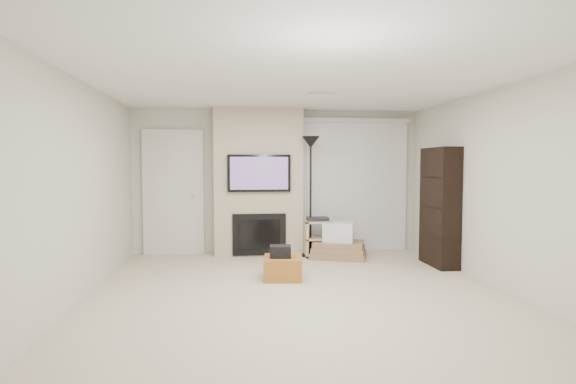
{
  "coord_description": "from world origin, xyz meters",
  "views": [
    {
      "loc": [
        -0.76,
        -5.15,
        1.53
      ],
      "look_at": [
        0.0,
        1.2,
        1.15
      ],
      "focal_mm": 28.0,
      "sensor_mm": 36.0,
      "label": 1
    }
  ],
  "objects": [
    {
      "name": "fireplace_wall",
      "position": [
        -0.35,
        2.54,
        1.24
      ],
      "size": [
        1.5,
        0.47,
        2.5
      ],
      "color": "#C2B093",
      "rests_on": "floor"
    },
    {
      "name": "wall_back",
      "position": [
        0.0,
        2.75,
        1.25
      ],
      "size": [
        5.0,
        0.0,
        2.5
      ],
      "primitive_type": "cube",
      "rotation": [
        1.57,
        0.0,
        0.0
      ],
      "color": "beige",
      "rests_on": "ground"
    },
    {
      "name": "vertical_blinds",
      "position": [
        1.4,
        2.7,
        1.27
      ],
      "size": [
        1.98,
        0.1,
        2.37
      ],
      "color": "silver",
      "rests_on": "floor"
    },
    {
      "name": "entry_door",
      "position": [
        -1.8,
        2.71,
        1.05
      ],
      "size": [
        1.02,
        0.11,
        2.14
      ],
      "color": "silver",
      "rests_on": "floor"
    },
    {
      "name": "ceiling",
      "position": [
        0.0,
        0.0,
        2.5
      ],
      "size": [
        5.0,
        5.5,
        0.0
      ],
      "primitive_type": "cube",
      "color": "white",
      "rests_on": "wall_back"
    },
    {
      "name": "floor",
      "position": [
        0.0,
        0.0,
        0.0
      ],
      "size": [
        5.0,
        5.5,
        0.0
      ],
      "primitive_type": "cube",
      "color": "beige",
      "rests_on": "ground"
    },
    {
      "name": "floor_lamp",
      "position": [
        0.51,
        2.24,
        1.58
      ],
      "size": [
        0.3,
        0.3,
        2.01
      ],
      "color": "black",
      "rests_on": "floor"
    },
    {
      "name": "bookshelf",
      "position": [
        2.34,
        1.32,
        0.9
      ],
      "size": [
        0.3,
        0.8,
        1.8
      ],
      "color": "black",
      "rests_on": "floor"
    },
    {
      "name": "box_stack",
      "position": [
        0.95,
        2.08,
        0.23
      ],
      "size": [
        1.06,
        0.93,
        0.59
      ],
      "color": "#937053",
      "rests_on": "floor"
    },
    {
      "name": "av_stand",
      "position": [
        0.63,
        2.24,
        0.35
      ],
      "size": [
        0.45,
        0.38,
        0.66
      ],
      "color": "#D8BE84",
      "rests_on": "floor"
    },
    {
      "name": "wall_right",
      "position": [
        2.5,
        0.0,
        1.25
      ],
      "size": [
        0.0,
        5.5,
        2.5
      ],
      "primitive_type": "cube",
      "rotation": [
        1.57,
        0.0,
        1.57
      ],
      "color": "beige",
      "rests_on": "ground"
    },
    {
      "name": "ottoman",
      "position": [
        -0.12,
        0.79,
        0.15
      ],
      "size": [
        0.55,
        0.55,
        0.3
      ],
      "primitive_type": "cube",
      "rotation": [
        0.0,
        0.0,
        -0.11
      ],
      "color": "#A46626",
      "rests_on": "floor"
    },
    {
      "name": "wall_front",
      "position": [
        0.0,
        -2.75,
        1.25
      ],
      "size": [
        5.0,
        0.0,
        2.5
      ],
      "primitive_type": "cube",
      "rotation": [
        1.57,
        0.0,
        0.0
      ],
      "color": "beige",
      "rests_on": "ground"
    },
    {
      "name": "hvac_vent",
      "position": [
        0.4,
        0.8,
        2.5
      ],
      "size": [
        0.35,
        0.18,
        0.01
      ],
      "primitive_type": "cube",
      "color": "silver",
      "rests_on": "ceiling"
    },
    {
      "name": "wall_left",
      "position": [
        -2.5,
        0.0,
        1.25
      ],
      "size": [
        0.0,
        5.5,
        2.5
      ],
      "primitive_type": "cube",
      "rotation": [
        1.57,
        0.0,
        1.57
      ],
      "color": "beige",
      "rests_on": "ground"
    },
    {
      "name": "black_bag",
      "position": [
        -0.16,
        0.75,
        0.38
      ],
      "size": [
        0.3,
        0.25,
        0.16
      ],
      "primitive_type": "cube",
      "rotation": [
        0.0,
        0.0,
        -0.11
      ],
      "color": "black",
      "rests_on": "ottoman"
    }
  ]
}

